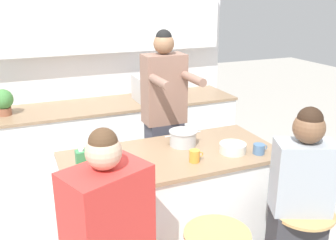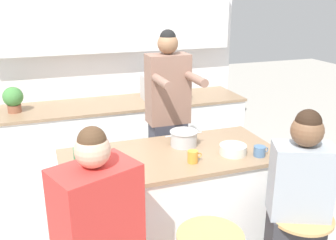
% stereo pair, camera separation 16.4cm
% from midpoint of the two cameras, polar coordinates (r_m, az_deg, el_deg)
% --- Properties ---
extents(wall_back, '(3.09, 0.22, 2.70)m').
position_cam_midpoint_polar(wall_back, '(4.56, -10.65, 11.38)').
color(wall_back, white).
rests_on(wall_back, ground_plane).
extents(back_counter, '(2.88, 0.70, 0.90)m').
position_cam_midpoint_polar(back_counter, '(4.51, -8.89, -2.95)').
color(back_counter, white).
rests_on(back_counter, ground_plane).
extents(kitchen_island, '(1.65, 0.78, 0.94)m').
position_cam_midpoint_polar(kitchen_island, '(3.07, -0.99, -13.17)').
color(kitchen_island, black).
rests_on(kitchen_island, ground_plane).
extents(person_cooking, '(0.37, 0.56, 1.81)m').
position_cam_midpoint_polar(person_cooking, '(3.46, -1.92, -1.48)').
color(person_cooking, '#383842').
rests_on(person_cooking, ground_plane).
extents(person_seated_near, '(0.44, 0.38, 1.43)m').
position_cam_midpoint_polar(person_seated_near, '(2.76, 17.55, -13.54)').
color(person_seated_near, '#333338').
rests_on(person_seated_near, ground_plane).
extents(cooking_pot, '(0.31, 0.23, 0.12)m').
position_cam_midpoint_polar(cooking_pot, '(3.00, 0.72, -2.76)').
color(cooking_pot, '#B7BABC').
rests_on(cooking_pot, kitchen_island).
extents(fruit_bowl, '(0.21, 0.21, 0.07)m').
position_cam_midpoint_polar(fruit_bowl, '(2.90, 8.24, -4.25)').
color(fruit_bowl, silver).
rests_on(fruit_bowl, kitchen_island).
extents(coffee_cup_near, '(0.12, 0.09, 0.08)m').
position_cam_midpoint_polar(coffee_cup_near, '(2.91, 12.14, -4.36)').
color(coffee_cup_near, '#4C7099').
rests_on(coffee_cup_near, kitchen_island).
extents(coffee_cup_far, '(0.11, 0.08, 0.09)m').
position_cam_midpoint_polar(coffee_cup_far, '(2.71, 2.34, -5.52)').
color(coffee_cup_far, orange).
rests_on(coffee_cup_far, kitchen_island).
extents(banana_bunch, '(0.18, 0.13, 0.06)m').
position_cam_midpoint_polar(banana_bunch, '(2.62, -6.95, -6.98)').
color(banana_bunch, yellow).
rests_on(banana_bunch, kitchen_island).
extents(juice_carton, '(0.08, 0.08, 0.17)m').
position_cam_midpoint_polar(juice_carton, '(2.63, -14.75, -6.17)').
color(juice_carton, '#38844C').
rests_on(juice_carton, kitchen_island).
extents(microwave, '(0.48, 0.38, 0.29)m').
position_cam_midpoint_polar(microwave, '(4.42, -2.98, 4.91)').
color(microwave, '#B2B5B7').
rests_on(microwave, back_counter).
extents(potted_plant, '(0.21, 0.21, 0.27)m').
position_cam_midpoint_polar(potted_plant, '(4.22, -24.88, 2.62)').
color(potted_plant, '#93563D').
rests_on(potted_plant, back_counter).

